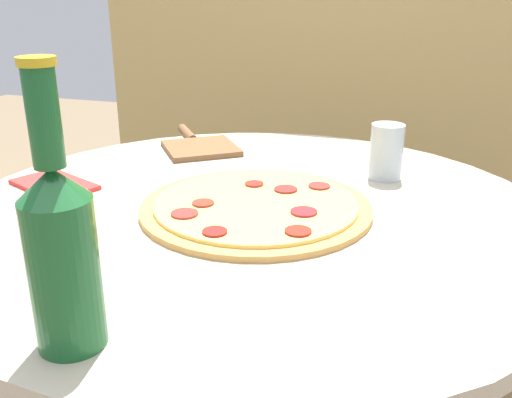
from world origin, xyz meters
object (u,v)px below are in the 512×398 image
at_px(pizza, 256,206).
at_px(drinking_glass, 386,152).
at_px(pizza_paddle, 198,146).
at_px(beer_bottle, 61,249).

distance_m(pizza, drinking_glass, 0.30).
distance_m(pizza, pizza_paddle, 0.40).
height_order(beer_bottle, pizza_paddle, beer_bottle).
bearing_deg(pizza_paddle, drinking_glass, -138.32).
bearing_deg(pizza_paddle, beer_bottle, 156.37).
height_order(pizza_paddle, drinking_glass, drinking_glass).
bearing_deg(drinking_glass, pizza_paddle, 168.52).
bearing_deg(beer_bottle, pizza_paddle, 103.20).
bearing_deg(beer_bottle, drinking_glass, 68.49).
bearing_deg(drinking_glass, pizza, -128.29).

